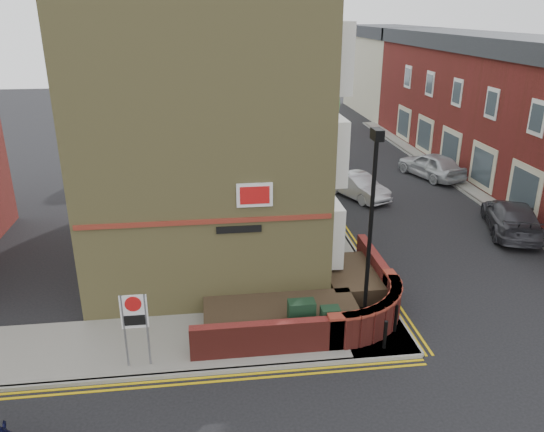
{
  "coord_description": "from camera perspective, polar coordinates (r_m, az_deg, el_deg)",
  "views": [
    {
      "loc": [
        -2.9,
        -12.1,
        9.32
      ],
      "look_at": [
        -0.84,
        4.0,
        3.01
      ],
      "focal_mm": 35.0,
      "sensor_mm": 36.0,
      "label": 1
    }
  ],
  "objects": [
    {
      "name": "tree_far",
      "position": [
        42.66,
        -0.67,
        15.32
      ],
      "size": [
        3.81,
        3.81,
        7.0
      ],
      "color": "#382B1E",
      "rests_on": "pavement_main"
    },
    {
      "name": "grey_car_far",
      "position": [
        25.91,
        24.38,
        -0.12
      ],
      "size": [
        3.51,
        5.31,
        1.43
      ],
      "primitive_type": "imported",
      "rotation": [
        0.0,
        0.0,
        2.81
      ],
      "color": "#34343A",
      "rests_on": "ground"
    },
    {
      "name": "silver_car_near",
      "position": [
        28.42,
        9.24,
        3.2
      ],
      "size": [
        2.84,
        4.15,
        1.29
      ],
      "primitive_type": "imported",
      "rotation": [
        0.0,
        0.0,
        0.42
      ],
      "color": "#A2A4AA",
      "rests_on": "ground"
    },
    {
      "name": "utility_cabinet_large",
      "position": [
        16.13,
        3.17,
        -10.99
      ],
      "size": [
        0.8,
        0.45,
        1.2
      ],
      "primitive_type": "cube",
      "color": "#15301F",
      "rests_on": "pavement_corner"
    },
    {
      "name": "zone_sign",
      "position": [
        14.9,
        -14.56,
        -10.51
      ],
      "size": [
        0.72,
        0.07,
        2.2
      ],
      "color": "slate",
      "rests_on": "pavement_corner"
    },
    {
      "name": "far_terrace_cream",
      "position": [
        53.3,
        12.24,
        15.11
      ],
      "size": [
        5.4,
        12.4,
        8.0
      ],
      "color": "#B4AE95",
      "rests_on": "ground"
    },
    {
      "name": "corner_building",
      "position": [
        20.34,
        -7.22,
        12.34
      ],
      "size": [
        8.95,
        10.4,
        13.6
      ],
      "color": "#978A50",
      "rests_on": "ground"
    },
    {
      "name": "red_car_main",
      "position": [
        34.36,
        4.23,
        6.53
      ],
      "size": [
        2.33,
        4.61,
        1.25
      ],
      "primitive_type": "imported",
      "rotation": [
        0.0,
        0.0,
        0.06
      ],
      "color": "maroon",
      "rests_on": "ground"
    },
    {
      "name": "bollard_far",
      "position": [
        16.84,
        13.15,
        -10.67
      ],
      "size": [
        0.11,
        0.11,
        0.9
      ],
      "primitive_type": "cylinder",
      "color": "black",
      "rests_on": "pavement_corner"
    },
    {
      "name": "tree_near",
      "position": [
        27.0,
        3.34,
        11.37
      ],
      "size": [
        3.64,
        3.65,
        6.7
      ],
      "color": "#382B1E",
      "rests_on": "pavement_main"
    },
    {
      "name": "pavement_corner",
      "position": [
        16.47,
        -8.33,
        -13.22
      ],
      "size": [
        13.0,
        3.0,
        0.12
      ],
      "primitive_type": "cube",
      "color": "gray",
      "rests_on": "ground"
    },
    {
      "name": "tree_mid",
      "position": [
        34.74,
        0.9,
        14.43
      ],
      "size": [
        4.03,
        4.03,
        7.42
      ],
      "color": "#382B1E",
      "rests_on": "pavement_main"
    },
    {
      "name": "kerb_main_far",
      "position": [
        30.15,
        20.61,
        1.96
      ],
      "size": [
        0.15,
        40.0,
        0.12
      ],
      "primitive_type": "cube",
      "color": "gray",
      "rests_on": "ground"
    },
    {
      "name": "far_terrace",
      "position": [
        34.31,
        23.73,
        10.65
      ],
      "size": [
        5.4,
        30.4,
        8.0
      ],
      "color": "maroon",
      "rests_on": "ground"
    },
    {
      "name": "pavement_far",
      "position": [
        31.12,
        23.88,
        2.07
      ],
      "size": [
        4.0,
        40.0,
        0.12
      ],
      "primitive_type": "cube",
      "color": "gray",
      "rests_on": "ground"
    },
    {
      "name": "pavement_main",
      "position": [
        29.99,
        2.48,
        3.24
      ],
      "size": [
        2.0,
        32.0,
        0.12
      ],
      "primitive_type": "cube",
      "color": "gray",
      "rests_on": "ground"
    },
    {
      "name": "yellow_lines_main",
      "position": [
        30.24,
        4.82,
        3.23
      ],
      "size": [
        0.28,
        32.0,
        0.01
      ],
      "primitive_type": "cube",
      "color": "gold",
      "rests_on": "ground"
    },
    {
      "name": "kerb_main_near",
      "position": [
        30.17,
        4.36,
        3.31
      ],
      "size": [
        0.15,
        32.0,
        0.12
      ],
      "primitive_type": "cube",
      "color": "gray",
      "rests_on": "ground"
    },
    {
      "name": "kerb_side",
      "position": [
        15.25,
        -8.38,
        -16.4
      ],
      "size": [
        13.0,
        0.15,
        0.12
      ],
      "primitive_type": "cube",
      "color": "gray",
      "rests_on": "ground"
    },
    {
      "name": "utility_cabinet_small",
      "position": [
        16.06,
        6.23,
        -11.47
      ],
      "size": [
        0.55,
        0.4,
        1.1
      ],
      "primitive_type": "cube",
      "color": "#15301F",
      "rests_on": "pavement_corner"
    },
    {
      "name": "lamppost",
      "position": [
        15.26,
        10.48,
        -2.18
      ],
      "size": [
        0.25,
        0.5,
        6.3
      ],
      "color": "black",
      "rests_on": "pavement_corner"
    },
    {
      "name": "yellow_lines_side",
      "position": [
        15.09,
        -8.38,
        -17.14
      ],
      "size": [
        13.0,
        0.28,
        0.01
      ],
      "primitive_type": "cube",
      "color": "gold",
      "rests_on": "ground"
    },
    {
      "name": "ground",
      "position": [
        15.55,
        5.13,
        -15.68
      ],
      "size": [
        120.0,
        120.0,
        0.0
      ],
      "primitive_type": "plane",
      "color": "black",
      "rests_on": "ground"
    },
    {
      "name": "traffic_light_assembly",
      "position": [
        38.04,
        0.85,
        11.35
      ],
      "size": [
        0.2,
        0.16,
        4.2
      ],
      "color": "black",
      "rests_on": "pavement_main"
    },
    {
      "name": "garden_wall",
      "position": [
        17.56,
        3.4,
        -10.84
      ],
      "size": [
        6.8,
        6.0,
        1.2
      ],
      "primitive_type": null,
      "color": "maroon",
      "rests_on": "ground"
    },
    {
      "name": "silver_car_far",
      "position": [
        32.9,
        16.76,
        5.26
      ],
      "size": [
        3.12,
        4.82,
        1.53
      ],
      "primitive_type": "imported",
      "rotation": [
        0.0,
        0.0,
        3.46
      ],
      "color": "#B9BCC1",
      "rests_on": "ground"
    },
    {
      "name": "bollard_near",
      "position": [
        16.03,
        12.07,
        -12.37
      ],
      "size": [
        0.11,
        0.11,
        0.9
      ],
      "primitive_type": "cylinder",
      "color": "black",
      "rests_on": "pavement_corner"
    }
  ]
}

